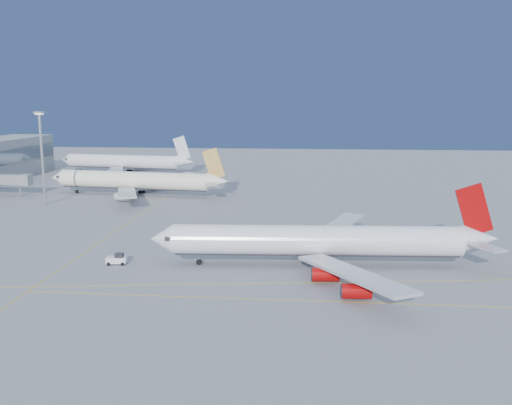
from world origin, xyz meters
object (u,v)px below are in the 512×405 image
at_px(airliner_virgin, 324,241).
at_px(airliner_third, 126,162).
at_px(light_mast, 42,150).
at_px(pushback_tug, 117,259).
at_px(airliner_etihad, 138,181).

bearing_deg(airliner_virgin, airliner_third, 118.57).
bearing_deg(light_mast, airliner_third, 89.29).
xyz_separation_m(airliner_virgin, light_mast, (-78.46, 53.71, 11.00)).
xyz_separation_m(airliner_virgin, pushback_tug, (-37.91, -2.44, -3.75)).
relative_size(pushback_tug, light_mast, 0.14).
relative_size(airliner_third, pushback_tug, 15.32).
height_order(airliner_third, light_mast, light_mast).
relative_size(airliner_etihad, light_mast, 2.25).
relative_size(airliner_third, light_mast, 2.21).
xyz_separation_m(airliner_etihad, airliner_third, (-20.97, 52.57, 0.01)).
distance_m(airliner_virgin, airliner_third, 146.86).
bearing_deg(light_mast, pushback_tug, -54.16).
relative_size(airliner_virgin, airliner_etihad, 1.05).
distance_m(airliner_virgin, light_mast, 95.72).
bearing_deg(airliner_virgin, light_mast, 142.28).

